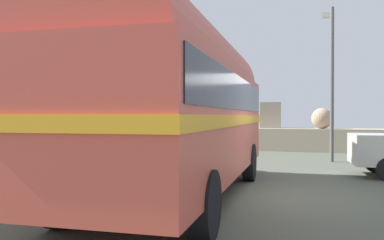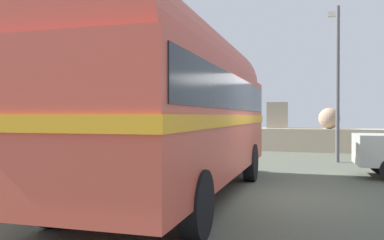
% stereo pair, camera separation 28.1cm
% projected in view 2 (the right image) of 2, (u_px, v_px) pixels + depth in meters
% --- Properties ---
extents(ground, '(32.00, 26.00, 0.02)m').
position_uv_depth(ground, '(260.00, 196.00, 8.59)').
color(ground, '#515447').
extents(breakwater, '(31.36, 2.40, 2.49)m').
position_uv_depth(breakwater, '(297.00, 135.00, 19.78)').
color(breakwater, tan).
rests_on(breakwater, ground).
extents(vintage_coach, '(3.02, 8.73, 3.70)m').
position_uv_depth(vintage_coach, '(179.00, 99.00, 8.31)').
color(vintage_coach, black).
rests_on(vintage_coach, ground).
extents(second_coach, '(3.21, 8.77, 3.70)m').
position_uv_depth(second_coach, '(21.00, 102.00, 9.96)').
color(second_coach, black).
rests_on(second_coach, ground).
extents(lamp_post, '(0.44, 0.97, 5.70)m').
position_uv_depth(lamp_post, '(337.00, 74.00, 14.84)').
color(lamp_post, '#5B5B60').
rests_on(lamp_post, ground).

